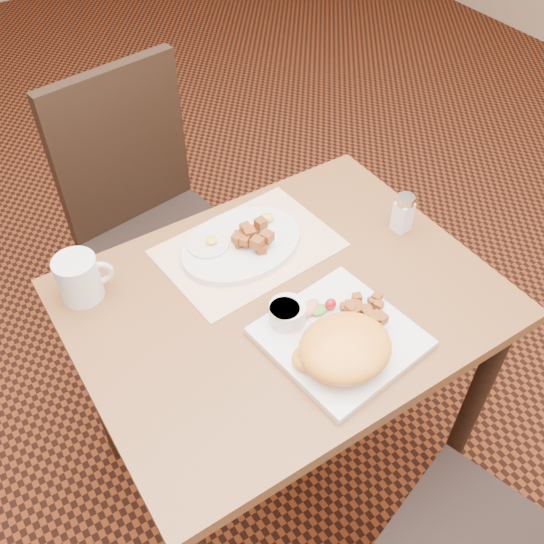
{
  "coord_description": "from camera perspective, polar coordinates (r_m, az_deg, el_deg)",
  "views": [
    {
      "loc": [
        -0.51,
        -0.73,
        1.74
      ],
      "look_at": [
        -0.02,
        0.02,
        0.82
      ],
      "focal_mm": 40.0,
      "sensor_mm": 36.0,
      "label": 1
    }
  ],
  "objects": [
    {
      "name": "table",
      "position": [
        1.41,
        1.05,
        -5.26
      ],
      "size": [
        0.9,
        0.7,
        0.75
      ],
      "color": "brown",
      "rests_on": "ground"
    },
    {
      "name": "salt_shaker",
      "position": [
        1.49,
        12.24,
        5.48
      ],
      "size": [
        0.05,
        0.05,
        0.1
      ],
      "color": "white",
      "rests_on": "table"
    },
    {
      "name": "fried_egg",
      "position": [
        1.42,
        -6.0,
        2.7
      ],
      "size": [
        0.1,
        0.1,
        0.02
      ],
      "color": "white",
      "rests_on": "plate_oval"
    },
    {
      "name": "garnish_sq",
      "position": [
        1.27,
        4.17,
        -3.37
      ],
      "size": [
        0.09,
        0.05,
        0.03
      ],
      "color": "#387223",
      "rests_on": "plate_square"
    },
    {
      "name": "garnish_ov",
      "position": [
        1.47,
        -0.73,
        4.97
      ],
      "size": [
        0.06,
        0.04,
        0.02
      ],
      "color": "#387223",
      "rests_on": "plate_oval"
    },
    {
      "name": "plate_oval",
      "position": [
        1.43,
        -2.87,
        2.62
      ],
      "size": [
        0.33,
        0.26,
        0.02
      ],
      "primitive_type": null,
      "rotation": [
        0.0,
        0.0,
        0.12
      ],
      "color": "silver",
      "rests_on": "placemat"
    },
    {
      "name": "coffee_mug",
      "position": [
        1.36,
        -17.64,
        -0.54
      ],
      "size": [
        0.12,
        0.09,
        0.1
      ],
      "color": "silver",
      "rests_on": "table"
    },
    {
      "name": "chair_far",
      "position": [
        1.89,
        -11.32,
        5.31
      ],
      "size": [
        0.48,
        0.49,
        0.97
      ],
      "rotation": [
        0.0,
        0.0,
        3.29
      ],
      "color": "black",
      "rests_on": "ground"
    },
    {
      "name": "ground",
      "position": [
        1.95,
        0.79,
        -17.22
      ],
      "size": [
        8.0,
        8.0,
        0.0
      ],
      "primitive_type": "plane",
      "color": "black",
      "rests_on": "ground"
    },
    {
      "name": "ramekin",
      "position": [
        1.25,
        1.44,
        -3.84
      ],
      "size": [
        0.08,
        0.08,
        0.04
      ],
      "color": "silver",
      "rests_on": "plate_square"
    },
    {
      "name": "hollandaise_mound",
      "position": [
        1.18,
        6.81,
        -7.16
      ],
      "size": [
        0.19,
        0.17,
        0.07
      ],
      "color": "#FD9E31",
      "rests_on": "plate_square"
    },
    {
      "name": "placemat",
      "position": [
        1.43,
        -2.23,
        2.26
      ],
      "size": [
        0.42,
        0.31,
        0.0
      ],
      "primitive_type": "cube",
      "rotation": [
        0.0,
        0.0,
        0.08
      ],
      "color": "white",
      "rests_on": "table"
    },
    {
      "name": "home_fries_sq",
      "position": [
        1.27,
        8.76,
        -3.77
      ],
      "size": [
        0.11,
        0.11,
        0.04
      ],
      "color": "#964B18",
      "rests_on": "plate_square"
    },
    {
      "name": "home_fries_ov",
      "position": [
        1.41,
        -2.06,
        3.34
      ],
      "size": [
        0.1,
        0.1,
        0.04
      ],
      "color": "#964B18",
      "rests_on": "plate_oval"
    },
    {
      "name": "plate_square",
      "position": [
        1.25,
        6.42,
        -6.13
      ],
      "size": [
        0.31,
        0.31,
        0.02
      ],
      "primitive_type": "cube",
      "rotation": [
        0.0,
        0.0,
        0.12
      ],
      "color": "silver",
      "rests_on": "table"
    }
  ]
}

